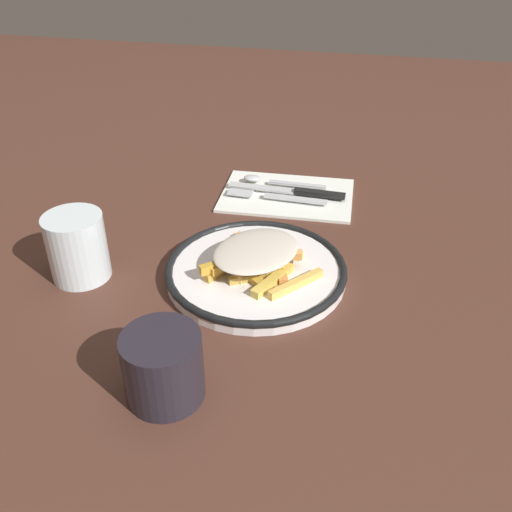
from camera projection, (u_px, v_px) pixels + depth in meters
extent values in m
plane|color=#4A2B21|center=(256.00, 277.00, 0.80)|extent=(2.60, 2.60, 0.00)
cylinder|color=white|center=(256.00, 273.00, 0.80)|extent=(0.25, 0.25, 0.02)
torus|color=black|center=(256.00, 268.00, 0.79)|extent=(0.26, 0.26, 0.01)
cube|color=#E28C42|center=(272.00, 258.00, 0.79)|extent=(0.07, 0.02, 0.01)
cube|color=#E5A356|center=(256.00, 245.00, 0.83)|extent=(0.05, 0.07, 0.01)
cube|color=#D58744|center=(279.00, 268.00, 0.78)|extent=(0.07, 0.04, 0.01)
cube|color=#E2B751|center=(275.00, 251.00, 0.79)|extent=(0.07, 0.04, 0.01)
cube|color=#EBA74F|center=(250.00, 267.00, 0.78)|extent=(0.07, 0.03, 0.01)
cube|color=#E0BE67|center=(244.00, 267.00, 0.78)|extent=(0.03, 0.06, 0.01)
cube|color=#DDC356|center=(276.00, 245.00, 0.83)|extent=(0.06, 0.09, 0.01)
cube|color=#E2B552|center=(296.00, 284.00, 0.75)|extent=(0.07, 0.06, 0.01)
cube|color=#F5C664|center=(242.00, 257.00, 0.78)|extent=(0.06, 0.06, 0.01)
cube|color=#E4A457|center=(270.00, 253.00, 0.79)|extent=(0.02, 0.09, 0.01)
cube|color=gold|center=(232.00, 262.00, 0.77)|extent=(0.07, 0.08, 0.01)
cube|color=gold|center=(244.00, 252.00, 0.82)|extent=(0.06, 0.05, 0.01)
cube|color=#DCB94E|center=(273.00, 280.00, 0.76)|extent=(0.08, 0.05, 0.01)
cube|color=gold|center=(224.00, 268.00, 0.78)|extent=(0.07, 0.05, 0.01)
cube|color=gold|center=(259.00, 276.00, 0.77)|extent=(0.05, 0.08, 0.01)
cube|color=gold|center=(238.00, 260.00, 0.78)|extent=(0.08, 0.07, 0.01)
cube|color=gold|center=(245.00, 271.00, 0.78)|extent=(0.07, 0.07, 0.01)
cube|color=#E9BB5E|center=(258.00, 264.00, 0.79)|extent=(0.08, 0.05, 0.01)
cube|color=gold|center=(253.00, 255.00, 0.79)|extent=(0.06, 0.05, 0.01)
ellipsoid|color=beige|center=(258.00, 252.00, 0.77)|extent=(0.16, 0.16, 0.01)
cube|color=silver|center=(286.00, 194.00, 1.00)|extent=(0.17, 0.24, 0.01)
cube|color=silver|center=(296.00, 199.00, 0.97)|extent=(0.02, 0.11, 0.01)
cube|color=silver|center=(240.00, 193.00, 0.99)|extent=(0.02, 0.04, 0.00)
cube|color=black|center=(319.00, 193.00, 0.99)|extent=(0.02, 0.09, 0.01)
cube|color=silver|center=(261.00, 188.00, 1.01)|extent=(0.02, 0.12, 0.00)
cube|color=silver|center=(297.00, 185.00, 1.02)|extent=(0.01, 0.10, 0.00)
ellipsoid|color=silver|center=(252.00, 178.00, 1.04)|extent=(0.02, 0.03, 0.01)
cylinder|color=silver|center=(77.00, 247.00, 0.78)|extent=(0.08, 0.08, 0.10)
cylinder|color=#242029|center=(163.00, 367.00, 0.60)|extent=(0.09, 0.09, 0.08)
torus|color=#242029|center=(178.00, 335.00, 0.63)|extent=(0.04, 0.01, 0.04)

